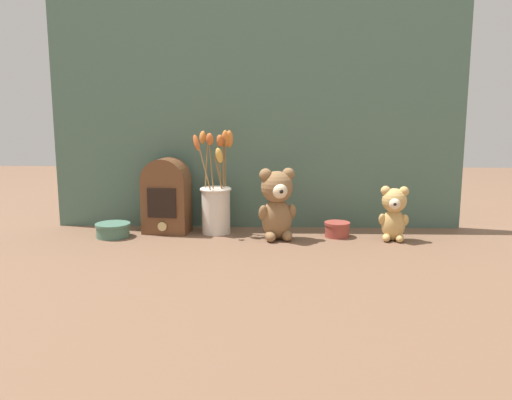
{
  "coord_description": "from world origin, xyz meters",
  "views": [
    {
      "loc": [
        0.05,
        -1.71,
        0.43
      ],
      "look_at": [
        0.0,
        0.02,
        0.12
      ],
      "focal_mm": 38.0,
      "sensor_mm": 36.0,
      "label": 1
    }
  ],
  "objects_px": {
    "teddy_bear_medium": "(394,212)",
    "decorative_tin_tall": "(337,229)",
    "flower_vase": "(216,202)",
    "vintage_radio": "(166,195)",
    "teddy_bear_large": "(277,203)",
    "decorative_tin_short": "(113,230)"
  },
  "relations": [
    {
      "from": "teddy_bear_large",
      "to": "decorative_tin_tall",
      "type": "bearing_deg",
      "value": 11.77
    },
    {
      "from": "teddy_bear_large",
      "to": "flower_vase",
      "type": "bearing_deg",
      "value": 158.62
    },
    {
      "from": "flower_vase",
      "to": "decorative_tin_tall",
      "type": "height_order",
      "value": "flower_vase"
    },
    {
      "from": "vintage_radio",
      "to": "flower_vase",
      "type": "bearing_deg",
      "value": -1.19
    },
    {
      "from": "teddy_bear_large",
      "to": "decorative_tin_short",
      "type": "xyz_separation_m",
      "value": [
        -0.54,
        0.01,
        -0.1
      ]
    },
    {
      "from": "teddy_bear_large",
      "to": "teddy_bear_medium",
      "type": "xyz_separation_m",
      "value": [
        0.37,
        -0.0,
        -0.03
      ]
    },
    {
      "from": "decorative_tin_tall",
      "to": "decorative_tin_short",
      "type": "distance_m",
      "value": 0.73
    },
    {
      "from": "teddy_bear_medium",
      "to": "flower_vase",
      "type": "height_order",
      "value": "flower_vase"
    },
    {
      "from": "flower_vase",
      "to": "vintage_radio",
      "type": "xyz_separation_m",
      "value": [
        -0.17,
        0.0,
        0.02
      ]
    },
    {
      "from": "teddy_bear_large",
      "to": "teddy_bear_medium",
      "type": "distance_m",
      "value": 0.37
    },
    {
      "from": "decorative_tin_short",
      "to": "teddy_bear_medium",
      "type": "bearing_deg",
      "value": -1.08
    },
    {
      "from": "decorative_tin_tall",
      "to": "teddy_bear_medium",
      "type": "bearing_deg",
      "value": -14.31
    },
    {
      "from": "vintage_radio",
      "to": "decorative_tin_short",
      "type": "distance_m",
      "value": 0.21
    },
    {
      "from": "teddy_bear_large",
      "to": "flower_vase",
      "type": "xyz_separation_m",
      "value": [
        -0.2,
        0.08,
        -0.01
      ]
    },
    {
      "from": "decorative_tin_tall",
      "to": "decorative_tin_short",
      "type": "xyz_separation_m",
      "value": [
        -0.73,
        -0.03,
        -0.0
      ]
    },
    {
      "from": "teddy_bear_medium",
      "to": "flower_vase",
      "type": "bearing_deg",
      "value": 171.81
    },
    {
      "from": "vintage_radio",
      "to": "decorative_tin_short",
      "type": "bearing_deg",
      "value": -157.4
    },
    {
      "from": "flower_vase",
      "to": "decorative_tin_tall",
      "type": "distance_m",
      "value": 0.41
    },
    {
      "from": "teddy_bear_medium",
      "to": "decorative_tin_tall",
      "type": "xyz_separation_m",
      "value": [
        -0.17,
        0.04,
        -0.07
      ]
    },
    {
      "from": "decorative_tin_short",
      "to": "teddy_bear_large",
      "type": "bearing_deg",
      "value": -1.52
    },
    {
      "from": "flower_vase",
      "to": "vintage_radio",
      "type": "height_order",
      "value": "flower_vase"
    },
    {
      "from": "teddy_bear_large",
      "to": "teddy_bear_medium",
      "type": "bearing_deg",
      "value": -0.44
    }
  ]
}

